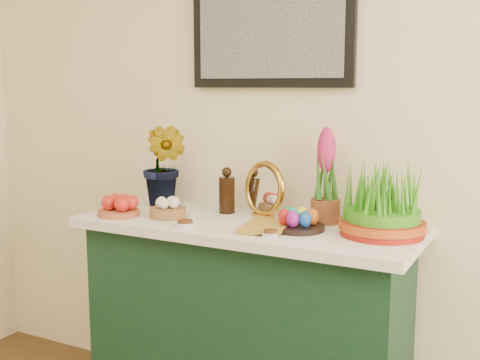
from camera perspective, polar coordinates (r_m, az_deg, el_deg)
name	(u,v)px	position (r m, az deg, el deg)	size (l,w,h in m)	color
sideboard	(246,330)	(2.60, 0.53, -14.04)	(1.30, 0.45, 0.85)	#12331F
tablecloth	(246,227)	(2.46, 0.54, -4.45)	(1.40, 0.55, 0.04)	white
hyacinth_green	(164,152)	(2.76, -7.19, 2.66)	(0.25, 0.21, 0.50)	#307120
apple_bowl	(118,207)	(2.61, -11.46, -2.54)	(0.19, 0.19, 0.09)	#AC5631
garlic_basket	(168,209)	(2.55, -6.86, -2.75)	(0.16, 0.16, 0.09)	olive
vinegar_cruet	(227,193)	(2.61, -1.25, -1.22)	(0.07, 0.07, 0.20)	black
mirror	(264,190)	(2.53, 2.31, -0.93)	(0.24, 0.14, 0.24)	#B98A2D
book	(244,224)	(2.35, 0.42, -4.21)	(0.15, 0.23, 0.03)	#B48A31
spice_dish_left	(185,224)	(2.37, -5.23, -4.17)	(0.07, 0.07, 0.03)	silver
spice_dish_right	(271,234)	(2.22, 2.91, -5.10)	(0.06, 0.06, 0.03)	silver
egg_plate	(297,221)	(2.32, 5.44, -3.93)	(0.26, 0.26, 0.09)	black
hyacinth_pink	(326,180)	(2.43, 8.14, -0.03)	(0.12, 0.12, 0.39)	brown
wheatgrass_sabzeh	(383,205)	(2.28, 13.38, -2.30)	(0.32, 0.32, 0.26)	maroon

